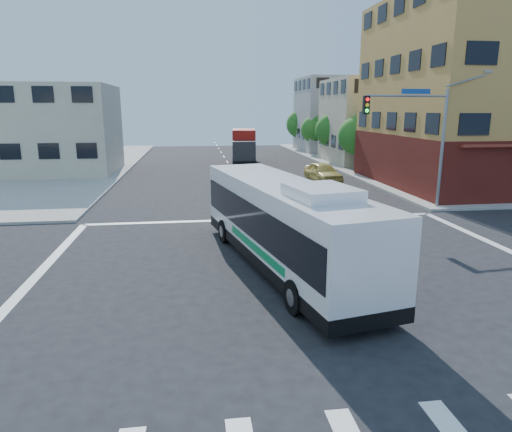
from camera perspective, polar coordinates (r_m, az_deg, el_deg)
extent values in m
plane|color=black|center=(16.10, 6.16, -8.38)|extent=(120.00, 120.00, 0.00)
cube|color=#B48D40|center=(40.64, 28.80, 13.25)|extent=(18.00, 15.00, 14.00)
cube|color=#541813|center=(40.81, 28.01, 6.26)|extent=(18.09, 15.08, 4.00)
cube|color=#C3B495|center=(52.75, 15.71, 11.29)|extent=(12.00, 10.00, 9.00)
cube|color=gray|center=(65.85, 10.87, 12.29)|extent=(12.00, 10.00, 10.00)
cube|color=beige|center=(46.50, -24.70, 9.76)|extent=(12.00, 10.00, 8.00)
cylinder|color=gray|center=(29.26, 22.22, 7.59)|extent=(0.18, 0.18, 7.00)
cylinder|color=gray|center=(27.78, 18.44, 14.05)|extent=(5.01, 0.62, 0.12)
cube|color=black|center=(26.56, 13.61, 13.33)|extent=(0.32, 0.30, 1.00)
sphere|color=#FF0C0C|center=(26.40, 13.78, 13.98)|extent=(0.20, 0.20, 0.20)
sphere|color=yellow|center=(26.40, 13.74, 13.33)|extent=(0.20, 0.20, 0.20)
sphere|color=#19FF33|center=(26.40, 13.70, 12.68)|extent=(0.20, 0.20, 0.20)
cube|color=navy|center=(28.05, 19.38, 14.48)|extent=(1.80, 0.22, 0.28)
cube|color=gray|center=(30.75, 26.95, 15.80)|extent=(0.50, 0.22, 0.14)
cylinder|color=#362613|center=(45.51, 12.34, 6.76)|extent=(0.28, 0.28, 1.92)
sphere|color=#1D5E1B|center=(45.31, 12.49, 9.78)|extent=(3.60, 3.60, 3.60)
sphere|color=#1D5E1B|center=(45.13, 13.17, 10.88)|extent=(2.52, 2.52, 2.52)
cylinder|color=#362613|center=(53.06, 9.40, 7.82)|extent=(0.28, 0.28, 1.99)
sphere|color=#1D5E1B|center=(52.88, 9.51, 10.54)|extent=(3.80, 3.80, 3.80)
sphere|color=#1D5E1B|center=(52.68, 10.07, 11.54)|extent=(2.66, 2.66, 2.66)
cylinder|color=#362613|center=(60.72, 7.19, 8.52)|extent=(0.28, 0.28, 1.89)
sphere|color=#1D5E1B|center=(60.58, 7.26, 10.69)|extent=(3.40, 3.40, 3.40)
sphere|color=#1D5E1B|center=(60.36, 7.73, 11.48)|extent=(2.38, 2.38, 2.38)
cylinder|color=#362613|center=(68.46, 5.47, 9.16)|extent=(0.28, 0.28, 2.03)
sphere|color=#1D5E1B|center=(68.32, 5.52, 11.34)|extent=(4.00, 4.00, 4.00)
sphere|color=#1D5E1B|center=(68.10, 5.94, 12.17)|extent=(2.80, 2.80, 2.80)
cube|color=black|center=(17.43, 3.32, -4.65)|extent=(4.99, 12.47, 0.46)
cube|color=silver|center=(17.09, 3.37, -0.68)|extent=(4.98, 12.45, 2.89)
cube|color=black|center=(17.05, 3.38, -0.11)|extent=(4.95, 12.10, 1.27)
cube|color=black|center=(22.63, -2.49, 2.99)|extent=(2.34, 0.54, 1.37)
cube|color=#E5590C|center=(22.50, -2.54, 5.55)|extent=(1.91, 0.44, 0.28)
cube|color=silver|center=(16.81, 3.44, 3.90)|extent=(4.88, 12.20, 0.12)
cube|color=silver|center=(14.05, 8.23, 2.93)|extent=(2.22, 2.55, 0.37)
cube|color=#037B3F|center=(16.38, -0.21, -3.95)|extent=(1.14, 5.47, 0.28)
cube|color=#037B3F|center=(17.38, 7.97, -3.07)|extent=(1.14, 5.47, 0.28)
cylinder|color=black|center=(20.60, -3.97, -1.91)|extent=(0.51, 1.09, 1.06)
cylinder|color=#99999E|center=(20.57, -4.35, -1.94)|extent=(0.15, 0.52, 0.53)
cylinder|color=black|center=(21.34, 2.32, -1.35)|extent=(0.51, 1.09, 1.06)
cylinder|color=#99999E|center=(21.40, 2.68, -1.32)|extent=(0.15, 0.52, 0.53)
cylinder|color=black|center=(13.65, 4.89, -10.06)|extent=(0.51, 1.09, 1.06)
cylinder|color=#99999E|center=(13.59, 4.34, -10.15)|extent=(0.15, 0.52, 0.53)
cylinder|color=black|center=(14.74, 13.63, -8.58)|extent=(0.51, 1.09, 1.06)
cylinder|color=#99999E|center=(14.81, 14.10, -8.50)|extent=(0.15, 0.52, 0.53)
cube|color=#26272B|center=(47.52, -1.49, 7.76)|extent=(2.55, 2.46, 2.65)
cube|color=black|center=(46.52, -1.48, 8.15)|extent=(2.14, 0.29, 1.02)
cube|color=#A4160F|center=(51.31, -1.53, 9.09)|extent=(3.00, 5.92, 3.05)
cube|color=black|center=(50.23, -1.51, 7.19)|extent=(3.04, 8.33, 0.31)
cylinder|color=black|center=(47.81, -2.77, 6.81)|extent=(0.39, 1.04, 1.02)
cylinder|color=black|center=(47.83, -0.19, 6.82)|extent=(0.39, 1.04, 1.02)
cylinder|color=black|center=(50.75, -2.73, 7.18)|extent=(0.39, 1.04, 1.02)
cylinder|color=black|center=(50.76, -0.30, 7.20)|extent=(0.39, 1.04, 1.02)
cylinder|color=black|center=(53.28, -2.70, 7.48)|extent=(0.39, 1.04, 1.02)
cylinder|color=black|center=(53.29, -0.38, 7.49)|extent=(0.39, 1.04, 1.02)
imported|color=#DAC15D|center=(37.95, 8.37, 5.43)|extent=(2.49, 4.93, 1.61)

